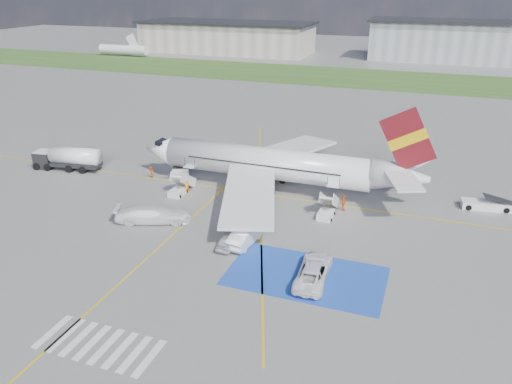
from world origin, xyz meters
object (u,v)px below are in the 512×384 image
car_silver_a (230,240)px  van_white_a (314,268)px  airliner (278,165)px  car_silver_b (245,236)px  van_white_b (153,212)px  gpu_cart (181,174)px  fuel_tanker (68,160)px  belt_loader (486,205)px

car_silver_a → van_white_a: size_ratio=0.73×
airliner → van_white_a: airliner is taller
car_silver_b → van_white_a: (7.94, -3.75, 0.20)m
car_silver_b → van_white_b: bearing=1.4°
airliner → gpu_cart: (-13.11, -0.87, -2.61)m
airliner → van_white_a: bearing=-63.0°
car_silver_b → van_white_b: size_ratio=0.84×
airliner → car_silver_a: airliner is taller
fuel_tanker → belt_loader: size_ratio=1.61×
airliner → fuel_tanker: (-29.55, -2.96, -2.04)m
fuel_tanker → gpu_cart: size_ratio=4.03×
van_white_b → fuel_tanker: bearing=41.7°
gpu_cart → van_white_a: (22.31, -17.22, 0.27)m
fuel_tanker → gpu_cart: (16.45, 2.09, -0.57)m
car_silver_a → car_silver_b: bearing=-141.9°
fuel_tanker → car_silver_a: fuel_tanker is taller
belt_loader → airliner: bearing=177.6°
belt_loader → van_white_b: 38.03m
gpu_cart → airliner: bearing=-18.4°
airliner → gpu_cart: 13.39m
car_silver_a → airliner: bearing=-89.8°
fuel_tanker → van_white_b: 22.11m
gpu_cart → car_silver_a: size_ratio=0.59×
gpu_cart → van_white_b: 12.74m
airliner → car_silver_b: (1.26, -14.34, -2.54)m
car_silver_a → van_white_b: size_ratio=0.66×
airliner → van_white_b: size_ratio=5.98×
airliner → van_white_a: size_ratio=6.60×
fuel_tanker → gpu_cart: bearing=-1.4°
van_white_a → van_white_b: 19.78m
car_silver_b → van_white_a: size_ratio=0.93×
gpu_cart → car_silver_a: (13.08, -14.47, -0.09)m
car_silver_b → van_white_b: (-11.23, 1.13, 0.35)m
gpu_cart → van_white_a: size_ratio=0.43×
fuel_tanker → car_silver_b: size_ratio=1.87×
belt_loader → van_white_b: bearing=-164.1°
car_silver_a → van_white_a: bearing=163.7°
belt_loader → car_silver_a: 30.55m
airliner → belt_loader: size_ratio=6.12×
gpu_cart → car_silver_b: bearing=-65.4°
car_silver_b → gpu_cart: bearing=-36.0°
car_silver_b → car_silver_a: bearing=44.9°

